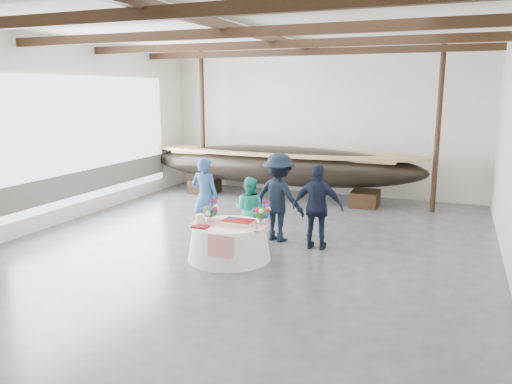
% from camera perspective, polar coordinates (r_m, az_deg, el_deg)
% --- Properties ---
extents(floor, '(10.00, 12.00, 0.01)m').
position_cam_1_polar(floor, '(10.71, -1.02, -6.12)').
color(floor, '#3D3D42').
rests_on(floor, ground).
extents(wall_back, '(10.00, 0.02, 4.50)m').
position_cam_1_polar(wall_back, '(15.92, 7.51, 7.89)').
color(wall_back, silver).
rests_on(wall_back, ground).
extents(wall_front, '(10.00, 0.02, 4.50)m').
position_cam_1_polar(wall_front, '(5.33, -27.23, -0.69)').
color(wall_front, silver).
rests_on(wall_front, ground).
extents(wall_left, '(0.02, 12.00, 4.50)m').
position_cam_1_polar(wall_left, '(13.04, -21.86, 6.35)').
color(wall_left, silver).
rests_on(wall_left, ground).
extents(ceiling, '(10.00, 12.00, 0.01)m').
position_cam_1_polar(ceiling, '(10.27, -1.11, 18.54)').
color(ceiling, white).
rests_on(ceiling, wall_back).
extents(pavilion_structure, '(9.80, 11.76, 4.50)m').
position_cam_1_polar(pavilion_structure, '(10.96, 0.61, 15.49)').
color(pavilion_structure, black).
rests_on(pavilion_structure, ground).
extents(open_bay, '(0.03, 7.00, 3.20)m').
position_cam_1_polar(open_bay, '(13.78, -18.70, 5.04)').
color(open_bay, silver).
rests_on(open_bay, ground).
extents(longboat_display, '(8.58, 1.72, 1.61)m').
position_cam_1_polar(longboat_display, '(15.04, 2.77, 3.07)').
color(longboat_display, black).
rests_on(longboat_display, ground).
extents(banquet_table, '(1.62, 1.62, 0.70)m').
position_cam_1_polar(banquet_table, '(9.82, -3.08, -5.66)').
color(banquet_table, white).
rests_on(banquet_table, ground).
extents(tabletop_items, '(1.51, 1.02, 0.40)m').
position_cam_1_polar(tabletop_items, '(9.80, -2.77, -2.65)').
color(tabletop_items, red).
rests_on(tabletop_items, banquet_table).
extents(guest_woman_blue, '(0.67, 0.45, 1.80)m').
position_cam_1_polar(guest_woman_blue, '(11.28, -5.85, -0.53)').
color(guest_woman_blue, '#295085').
rests_on(guest_woman_blue, ground).
extents(guest_woman_teal, '(0.73, 0.59, 1.43)m').
position_cam_1_polar(guest_woman_teal, '(10.81, -0.75, -2.01)').
color(guest_woman_teal, '#20AA88').
rests_on(guest_woman_teal, ground).
extents(guest_man_left, '(1.40, 1.04, 1.93)m').
position_cam_1_polar(guest_man_left, '(10.85, 2.62, -0.62)').
color(guest_man_left, black).
rests_on(guest_man_left, ground).
extents(guest_man_right, '(1.07, 0.50, 1.78)m').
position_cam_1_polar(guest_man_right, '(10.34, 7.06, -1.73)').
color(guest_man_right, black).
rests_on(guest_man_right, ground).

